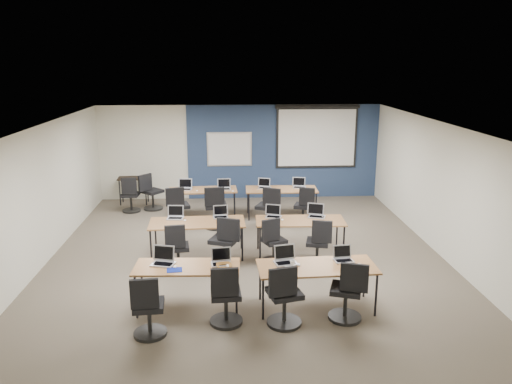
{
  "coord_description": "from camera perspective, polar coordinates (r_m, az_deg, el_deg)",
  "views": [
    {
      "loc": [
        -0.37,
        -9.65,
        3.91
      ],
      "look_at": [
        0.22,
        0.4,
        1.24
      ],
      "focal_mm": 35.0,
      "sensor_mm": 36.0,
      "label": 1
    }
  ],
  "objects": [
    {
      "name": "spare_chair_a",
      "position": [
        13.68,
        -11.92,
        -0.31
      ],
      "size": [
        0.63,
        0.52,
        1.0
      ],
      "rotation": [
        0.0,
        0.0,
        0.85
      ],
      "color": "black",
      "rests_on": "floor"
    },
    {
      "name": "mouse_0",
      "position": [
        8.1,
        -9.23,
        -8.41
      ],
      "size": [
        0.07,
        0.1,
        0.03
      ],
      "primitive_type": "ellipsoid",
      "rotation": [
        0.0,
        0.0,
        -0.09
      ],
      "color": "white",
      "rests_on": "training_table_front_left"
    },
    {
      "name": "laptop_4",
      "position": [
        10.51,
        -9.2,
        -2.63
      ],
      "size": [
        0.33,
        0.28,
        0.25
      ],
      "rotation": [
        0.0,
        0.0,
        -0.09
      ],
      "color": "silver",
      "rests_on": "training_table_mid_left"
    },
    {
      "name": "training_table_mid_left",
      "position": [
        10.23,
        -6.73,
        -3.63
      ],
      "size": [
        1.93,
        0.8,
        0.73
      ],
      "rotation": [
        0.0,
        0.0,
        0.04
      ],
      "color": "#9E643B",
      "rests_on": "floor"
    },
    {
      "name": "wall_right",
      "position": [
        10.9,
        20.38,
        0.3
      ],
      "size": [
        0.04,
        9.0,
        2.7
      ],
      "primitive_type": "cube",
      "color": "beige",
      "rests_on": "ground"
    },
    {
      "name": "projector_screen",
      "position": [
        14.43,
        6.96,
        6.66
      ],
      "size": [
        2.4,
        0.1,
        1.82
      ],
      "color": "black",
      "rests_on": "wall_back"
    },
    {
      "name": "laptop_11",
      "position": [
        12.91,
        4.97,
        0.8
      ],
      "size": [
        0.33,
        0.28,
        0.25
      ],
      "rotation": [
        0.0,
        0.0,
        -0.19
      ],
      "color": "#AFAFB2",
      "rests_on": "training_table_back_right"
    },
    {
      "name": "mouse_7",
      "position": [
        10.49,
        7.6,
        -2.89
      ],
      "size": [
        0.07,
        0.1,
        0.03
      ],
      "primitive_type": "ellipsoid",
      "rotation": [
        0.0,
        0.0,
        0.17
      ],
      "color": "white",
      "rests_on": "training_table_mid_right"
    },
    {
      "name": "spare_chair_b",
      "position": [
        13.58,
        -14.15,
        -0.63
      ],
      "size": [
        0.48,
        0.48,
        0.97
      ],
      "rotation": [
        0.0,
        0.0,
        -0.07
      ],
      "color": "black",
      "rests_on": "floor"
    },
    {
      "name": "mouse_4",
      "position": [
        10.31,
        -8.14,
        -3.23
      ],
      "size": [
        0.08,
        0.1,
        0.03
      ],
      "primitive_type": "ellipsoid",
      "rotation": [
        0.0,
        0.0,
        -0.19
      ],
      "color": "white",
      "rests_on": "training_table_mid_left"
    },
    {
      "name": "mouse_1",
      "position": [
        8.04,
        -3.23,
        -8.41
      ],
      "size": [
        0.09,
        0.12,
        0.04
      ],
      "primitive_type": "ellipsoid",
      "rotation": [
        0.0,
        0.0,
        -0.26
      ],
      "color": "white",
      "rests_on": "training_table_front_left"
    },
    {
      "name": "laptop_9",
      "position": [
        12.72,
        -3.68,
        0.61
      ],
      "size": [
        0.33,
        0.28,
        0.25
      ],
      "rotation": [
        0.0,
        0.0,
        0.04
      ],
      "color": "silver",
      "rests_on": "training_table_back_left"
    },
    {
      "name": "task_chair_7",
      "position": [
        9.86,
        7.15,
        -6.18
      ],
      "size": [
        0.48,
        0.48,
        0.96
      ],
      "rotation": [
        0.0,
        0.0,
        -0.24
      ],
      "color": "black",
      "rests_on": "floor"
    },
    {
      "name": "mouse_6",
      "position": [
        10.26,
        3.01,
        -3.18
      ],
      "size": [
        0.07,
        0.1,
        0.03
      ],
      "primitive_type": "ellipsoid",
      "rotation": [
        0.0,
        0.0,
        0.11
      ],
      "color": "white",
      "rests_on": "training_table_mid_right"
    },
    {
      "name": "wall_front",
      "position": [
        5.77,
        0.7,
        -11.55
      ],
      "size": [
        8.0,
        0.04,
        2.7
      ],
      "primitive_type": "cube",
      "color": "beige",
      "rests_on": "ground"
    },
    {
      "name": "task_chair_1",
      "position": [
        7.71,
        -3.48,
        -12.22
      ],
      "size": [
        0.51,
        0.51,
        0.99
      ],
      "rotation": [
        0.0,
        0.0,
        0.06
      ],
      "color": "black",
      "rests_on": "floor"
    },
    {
      "name": "mouse_9",
      "position": [
        12.48,
        -2.67,
        0.11
      ],
      "size": [
        0.07,
        0.1,
        0.03
      ],
      "primitive_type": "ellipsoid",
      "rotation": [
        0.0,
        0.0,
        -0.11
      ],
      "color": "white",
      "rests_on": "training_table_back_left"
    },
    {
      "name": "laptop_6",
      "position": [
        10.47,
        2.0,
        -2.52
      ],
      "size": [
        0.32,
        0.27,
        0.24
      ],
      "rotation": [
        0.0,
        0.0,
        -0.29
      ],
      "color": "#9F9FA8",
      "rests_on": "training_table_mid_right"
    },
    {
      "name": "blue_mousepad",
      "position": [
        8.0,
        -9.3,
        -8.78
      ],
      "size": [
        0.26,
        0.22,
        0.01
      ],
      "primitive_type": "cube",
      "rotation": [
        0.0,
        0.0,
        0.1
      ],
      "color": "navy",
      "rests_on": "training_table_front_left"
    },
    {
      "name": "task_chair_9",
      "position": [
        11.94,
        -4.63,
        -2.13
      ],
      "size": [
        0.58,
        0.58,
        1.05
      ],
      "rotation": [
        0.0,
        0.0,
        0.09
      ],
      "color": "black",
      "rests_on": "floor"
    },
    {
      "name": "task_chair_6",
      "position": [
        9.89,
        1.96,
        -6.01
      ],
      "size": [
        0.5,
        0.47,
        0.96
      ],
      "rotation": [
        0.0,
        0.0,
        0.41
      ],
      "color": "black",
      "rests_on": "floor"
    },
    {
      "name": "mouse_8",
      "position": [
        12.59,
        -6.77,
        0.14
      ],
      "size": [
        0.07,
        0.09,
        0.03
      ],
      "primitive_type": "ellipsoid",
      "rotation": [
        0.0,
        0.0,
        -0.16
      ],
      "color": "white",
      "rests_on": "training_table_back_left"
    },
    {
      "name": "task_chair_3",
      "position": [
        7.94,
        10.43,
        -11.59
      ],
      "size": [
        0.53,
        0.52,
        1.0
      ],
      "rotation": [
        0.0,
        0.0,
        -0.32
      ],
      "color": "black",
      "rests_on": "floor"
    },
    {
      "name": "training_table_front_left",
      "position": [
        8.14,
        -7.88,
        -8.7
      ],
      "size": [
        1.68,
        0.7,
        0.73
      ],
      "rotation": [
        0.0,
        0.0,
        -0.05
      ],
      "color": "olive",
      "rests_on": "floor"
    },
    {
      "name": "laptop_8",
      "position": [
        12.8,
        -8.1,
        0.59
      ],
      "size": [
        0.34,
        0.29,
        0.26
      ],
      "rotation": [
        0.0,
        0.0,
        -0.1
      ],
      "color": "silver",
      "rests_on": "training_table_back_left"
    },
    {
      "name": "coffee_cup",
      "position": [
        8.05,
        4.18,
        -8.11
      ],
      "size": [
        0.08,
        0.08,
        0.07
      ],
      "primitive_type": "imported",
      "rotation": [
        0.0,
        0.0,
        0.06
      ],
      "color": "silver",
      "rests_on": "snack_plate"
    },
    {
      "name": "wall_back",
      "position": [
        14.39,
        -1.85,
        4.57
      ],
      "size": [
        8.0,
        0.04,
        2.7
      ],
      "primitive_type": "cube",
      "color": "beige",
      "rests_on": "ground"
    },
    {
      "name": "task_chair_5",
      "position": [
        9.74,
        -3.52,
        -6.15
      ],
      "size": [
        0.59,
        0.56,
        1.04
      ],
      "rotation": [
        0.0,
        0.0,
        -0.38
      ],
      "color": "black",
      "rests_on": "floor"
    },
    {
      "name": "mouse_3",
      "position": [
        8.24,
        11.75,
        -8.13
      ],
      "size": [
        0.08,
        0.11,
        0.04
      ],
      "primitive_type": "ellipsoid",
      "rotation": [
        0.0,
        0.0,
        0.23
      ],
      "color": "white",
      "rests_on": "training_table_front_right"
    },
    {
      "name": "blue_accent_panel",
      "position": [
        14.44,
        3.13,
        4.6
      ],
      "size": [
        5.5,
        0.04,
        2.7
      ],
      "primitive_type": "cube",
      "color": "#3D5977",
      "rests_on": "wall_back"
    },
    {
      "name": "snack_bowl",
      "position": [
        7.98,
        -3.67,
        -8.43
      ],
      "size": [
        0.31,
        0.31,
        0.07
      ],
      "primitive_type": "imported",
      "rotation": [
        0.0,
        0.0,
        0.11
      ],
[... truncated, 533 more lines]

